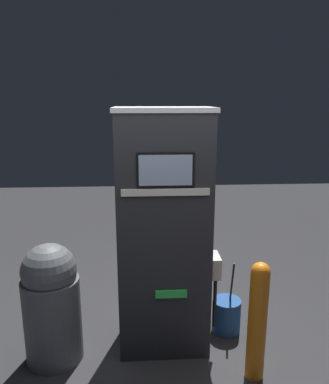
# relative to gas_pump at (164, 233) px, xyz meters

# --- Properties ---
(ground_plane) EXTENTS (14.00, 14.00, 0.00)m
(ground_plane) POSITION_rel_gas_pump_xyz_m (-0.00, -0.26, -1.12)
(ground_plane) COLOR #2D2D30
(gas_pump) EXTENTS (0.92, 0.57, 2.24)m
(gas_pump) POSITION_rel_gas_pump_xyz_m (0.00, 0.00, 0.00)
(gas_pump) COLOR #28282D
(gas_pump) RESTS_ON ground_plane
(safety_bollard) EXTENTS (0.16, 0.16, 1.05)m
(safety_bollard) POSITION_rel_gas_pump_xyz_m (0.74, -0.51, -0.57)
(safety_bollard) COLOR orange
(safety_bollard) RESTS_ON ground_plane
(trash_bin) EXTENTS (0.50, 0.50, 1.10)m
(trash_bin) POSITION_rel_gas_pump_xyz_m (-1.00, -0.16, -0.56)
(trash_bin) COLOR #51565B
(trash_bin) RESTS_ON ground_plane
(squeegee_bucket) EXTENTS (0.28, 0.28, 0.76)m
(squeegee_bucket) POSITION_rel_gas_pump_xyz_m (0.64, 0.15, -0.95)
(squeegee_bucket) COLOR #1E478C
(squeegee_bucket) RESTS_ON ground_plane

